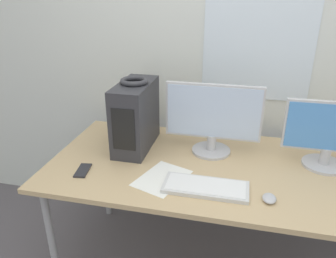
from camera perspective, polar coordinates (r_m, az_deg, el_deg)
name	(u,v)px	position (r m, az deg, el deg)	size (l,w,h in m)	color
wall_back	(235,43)	(2.23, 11.61, 14.39)	(8.00, 0.07, 2.70)	silver
desk	(221,173)	(1.89, 9.27, -7.62)	(1.94, 0.92, 0.77)	tan
pc_tower	(136,116)	(1.99, -5.67, 2.26)	(0.19, 0.43, 0.41)	#2D2D33
headphones	(134,81)	(1.92, -5.93, 8.32)	(0.16, 0.16, 0.03)	#333338
monitor_main	(213,118)	(1.92, 7.83, 1.90)	(0.56, 0.23, 0.42)	#B7B7BC
monitor_right_near	(330,135)	(1.96, 26.36, -0.88)	(0.49, 0.23, 0.38)	#B7B7BC
keyboard	(206,187)	(1.65, 6.56, -10.00)	(0.42, 0.18, 0.02)	silver
mouse	(269,198)	(1.63, 17.23, -11.46)	(0.06, 0.08, 0.03)	#B2B2B7
cell_phone	(83,170)	(1.85, -14.60, -7.00)	(0.08, 0.15, 0.01)	#232328
paper_sheet_left	(162,178)	(1.73, -1.03, -8.54)	(0.30, 0.35, 0.00)	white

